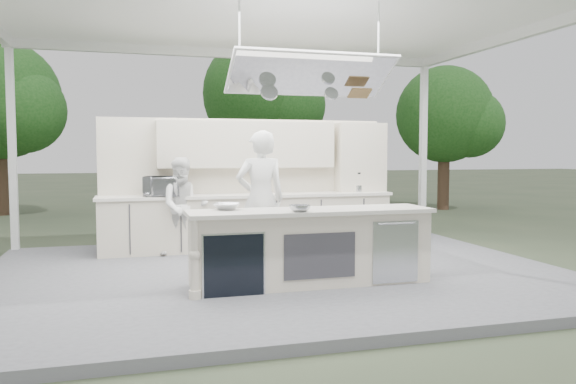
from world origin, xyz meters
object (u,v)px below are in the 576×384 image
object	(u,v)px
back_counter	(249,221)
sous_chef	(184,206)
demo_island	(309,247)
head_chef	(261,199)

from	to	relation	value
back_counter	sous_chef	distance (m)	1.25
demo_island	back_counter	world-z (taller)	same
head_chef	back_counter	bearing A→B (deg)	-96.31
back_counter	head_chef	size ratio (longest dim) A/B	2.57
back_counter	head_chef	bearing A→B (deg)	-95.98
demo_island	sous_chef	xyz separation A→B (m)	(-1.33, 2.46, 0.32)
back_counter	sous_chef	xyz separation A→B (m)	(-1.15, -0.35, 0.32)
back_counter	sous_chef	world-z (taller)	sous_chef
demo_island	sous_chef	size ratio (longest dim) A/B	1.96
sous_chef	demo_island	bearing A→B (deg)	-62.31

